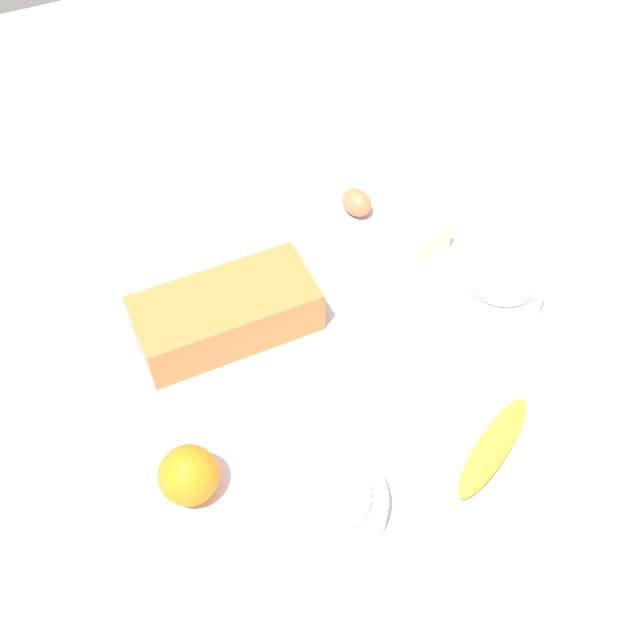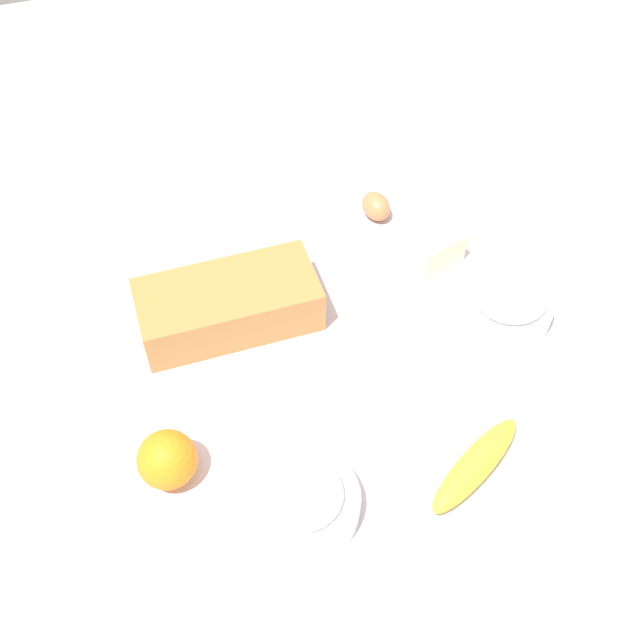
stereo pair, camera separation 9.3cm
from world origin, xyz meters
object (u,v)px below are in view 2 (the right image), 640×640
object	(u,v)px
flour_bowl	(508,302)
banana	(476,465)
butter_block	(433,249)
egg_near_butter	(376,206)
loaf_pan	(228,304)
sugar_bowl	(303,500)
orange_fruit	(167,460)

from	to	relation	value
flour_bowl	banana	distance (m)	0.30
butter_block	banana	bearing A→B (deg)	74.77
butter_block	egg_near_butter	distance (m)	0.15
loaf_pan	sugar_bowl	size ratio (longest dim) A/B	1.83
banana	butter_block	distance (m)	0.40
flour_bowl	butter_block	world-z (taller)	flour_bowl
loaf_pan	egg_near_butter	distance (m)	0.35
flour_bowl	egg_near_butter	xyz separation A→B (m)	(0.12, -0.28, -0.01)
orange_fruit	butter_block	size ratio (longest dim) A/B	0.92
flour_bowl	egg_near_butter	world-z (taller)	flour_bowl
flour_bowl	egg_near_butter	size ratio (longest dim) A/B	2.30
egg_near_butter	orange_fruit	bearing A→B (deg)	41.16
orange_fruit	sugar_bowl	bearing A→B (deg)	145.59
orange_fruit	butter_block	world-z (taller)	orange_fruit
flour_bowl	sugar_bowl	xyz separation A→B (m)	(0.41, 0.22, -0.00)
banana	flour_bowl	bearing A→B (deg)	-125.20
egg_near_butter	banana	bearing A→B (deg)	84.03
flour_bowl	banana	xyz separation A→B (m)	(0.17, 0.24, -0.01)
loaf_pan	egg_near_butter	world-z (taller)	loaf_pan
loaf_pan	sugar_bowl	distance (m)	0.35
egg_near_butter	flour_bowl	bearing A→B (deg)	112.00
butter_block	sugar_bowl	bearing A→B (deg)	46.66
loaf_pan	butter_block	bearing A→B (deg)	-176.39
egg_near_butter	butter_block	bearing A→B (deg)	110.66
flour_bowl	butter_block	bearing A→B (deg)	-66.79
sugar_bowl	butter_block	bearing A→B (deg)	-133.34
sugar_bowl	banana	xyz separation A→B (m)	(-0.24, 0.02, -0.01)
flour_bowl	orange_fruit	distance (m)	0.58
banana	butter_block	xyz separation A→B (m)	(-0.11, -0.39, 0.01)
loaf_pan	flour_bowl	xyz separation A→B (m)	(-0.42, 0.13, -0.01)
flour_bowl	sugar_bowl	distance (m)	0.47
sugar_bowl	butter_block	world-z (taller)	sugar_bowl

